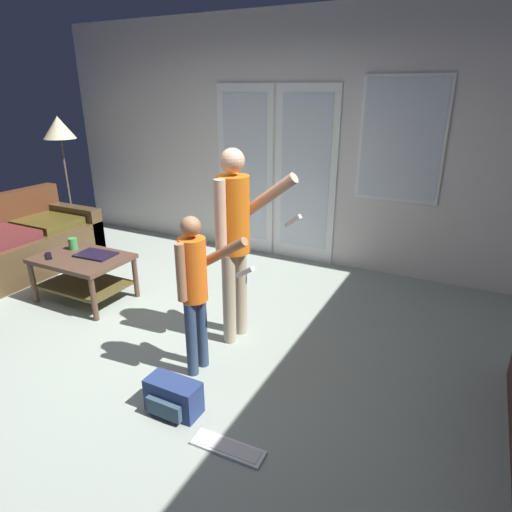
# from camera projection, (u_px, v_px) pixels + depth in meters

# --- Properties ---
(ground_plane) EXTENTS (6.12, 5.00, 0.02)m
(ground_plane) POSITION_uv_depth(u_px,v_px,m) (149.00, 351.00, 3.47)
(ground_plane) COLOR #949F93
(wall_back_with_doors) EXTENTS (6.12, 0.09, 2.78)m
(wall_back_with_doors) POSITION_uv_depth(u_px,v_px,m) (282.00, 144.00, 5.01)
(wall_back_with_doors) COLOR silver
(wall_back_with_doors) RESTS_ON ground_plane
(leather_couch) EXTENTS (0.89, 2.08, 0.82)m
(leather_couch) POSITION_uv_depth(u_px,v_px,m) (0.00, 252.00, 4.72)
(leather_couch) COLOR #4C3923
(leather_couch) RESTS_ON ground_plane
(coffee_table) EXTENTS (0.86, 0.61, 0.45)m
(coffee_table) POSITION_uv_depth(u_px,v_px,m) (83.00, 268.00, 4.19)
(coffee_table) COLOR brown
(coffee_table) RESTS_ON ground_plane
(person_adult) EXTENTS (0.62, 0.42, 1.55)m
(person_adult) POSITION_uv_depth(u_px,v_px,m) (235.00, 231.00, 3.32)
(person_adult) COLOR tan
(person_adult) RESTS_ON ground_plane
(person_child) EXTENTS (0.50, 0.32, 1.17)m
(person_child) POSITION_uv_depth(u_px,v_px,m) (195.00, 283.00, 2.97)
(person_child) COLOR navy
(person_child) RESTS_ON ground_plane
(floor_lamp) EXTENTS (0.40, 0.40, 1.62)m
(floor_lamp) POSITION_uv_depth(u_px,v_px,m) (59.00, 133.00, 5.49)
(floor_lamp) COLOR #2D3726
(floor_lamp) RESTS_ON ground_plane
(backpack) EXTENTS (0.36, 0.21, 0.22)m
(backpack) POSITION_uv_depth(u_px,v_px,m) (173.00, 397.00, 2.77)
(backpack) COLOR navy
(backpack) RESTS_ON ground_plane
(loose_keyboard) EXTENTS (0.44, 0.14, 0.02)m
(loose_keyboard) POSITION_uv_depth(u_px,v_px,m) (228.00, 448.00, 2.51)
(loose_keyboard) COLOR white
(loose_keyboard) RESTS_ON ground_plane
(laptop_closed) EXTENTS (0.38, 0.27, 0.02)m
(laptop_closed) POSITION_uv_depth(u_px,v_px,m) (96.00, 255.00, 4.17)
(laptop_closed) COLOR black
(laptop_closed) RESTS_ON coffee_table
(cup_near_edge) EXTENTS (0.08, 0.08, 0.11)m
(cup_near_edge) POSITION_uv_depth(u_px,v_px,m) (73.00, 244.00, 4.32)
(cup_near_edge) COLOR #3A9145
(cup_near_edge) RESTS_ON coffee_table
(tv_remote_black) EXTENTS (0.17, 0.14, 0.02)m
(tv_remote_black) POSITION_uv_depth(u_px,v_px,m) (49.00, 256.00, 4.13)
(tv_remote_black) COLOR black
(tv_remote_black) RESTS_ON coffee_table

